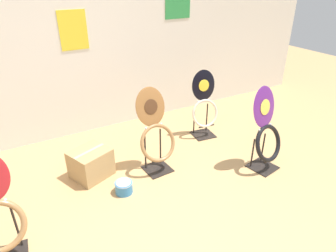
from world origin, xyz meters
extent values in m
cube|color=silver|center=(0.00, 2.34, 1.30)|extent=(8.00, 0.06, 2.60)
cube|color=yellow|center=(0.10, 2.31, 1.37)|extent=(0.33, 0.01, 0.46)
cube|color=#2D8E47|center=(1.55, 2.31, 1.64)|extent=(0.40, 0.01, 0.49)
cube|color=black|center=(0.52, 1.01, 0.01)|extent=(0.30, 0.30, 0.01)
cylinder|color=black|center=(0.41, 1.10, 0.23)|extent=(0.02, 0.02, 0.44)
cylinder|color=black|center=(0.61, 1.11, 0.23)|extent=(0.02, 0.02, 0.44)
cylinder|color=black|center=(0.52, 0.94, 0.18)|extent=(0.22, 0.03, 0.02)
torus|color=#9E7042|center=(0.52, 0.99, 0.36)|extent=(0.43, 0.24, 0.39)
ellipsoid|color=#936033|center=(0.51, 1.13, 0.73)|extent=(0.35, 0.16, 0.41)
ellipsoid|color=#4C2D19|center=(0.51, 1.12, 0.73)|extent=(0.16, 0.06, 0.16)
sphere|color=silver|center=(0.42, 1.07, 0.53)|extent=(0.02, 0.02, 0.02)
sphere|color=silver|center=(0.61, 1.08, 0.53)|extent=(0.02, 0.02, 0.02)
cube|color=black|center=(1.58, 0.45, 0.01)|extent=(0.32, 0.32, 0.01)
cylinder|color=black|center=(1.46, 0.53, 0.19)|extent=(0.02, 0.02, 0.35)
cylinder|color=black|center=(1.66, 0.56, 0.19)|extent=(0.02, 0.02, 0.35)
cylinder|color=black|center=(1.59, 0.38, 0.15)|extent=(0.22, 0.05, 0.02)
torus|color=black|center=(1.58, 0.43, 0.33)|extent=(0.44, 0.27, 0.40)
ellipsoid|color=#60237F|center=(1.56, 0.55, 0.72)|extent=(0.38, 0.18, 0.44)
ellipsoid|color=#E5CC4C|center=(1.56, 0.54, 0.72)|extent=(0.17, 0.07, 0.17)
sphere|color=silver|center=(1.47, 0.49, 0.50)|extent=(0.02, 0.02, 0.02)
sphere|color=silver|center=(1.67, 0.52, 0.50)|extent=(0.02, 0.02, 0.02)
cylinder|color=black|center=(-0.94, 0.63, 0.23)|extent=(0.02, 0.02, 0.45)
cylinder|color=black|center=(-1.05, 0.47, 0.19)|extent=(0.22, 0.04, 0.02)
sphere|color=silver|center=(-0.95, 0.59, 0.51)|extent=(0.02, 0.02, 0.02)
cube|color=black|center=(1.44, 1.41, 0.01)|extent=(0.31, 0.31, 0.01)
cylinder|color=black|center=(1.35, 1.52, 0.21)|extent=(0.02, 0.02, 0.40)
cylinder|color=black|center=(1.54, 1.49, 0.21)|extent=(0.02, 0.02, 0.40)
cylinder|color=black|center=(1.43, 1.34, 0.17)|extent=(0.22, 0.05, 0.02)
torus|color=beige|center=(1.43, 1.39, 0.33)|extent=(0.39, 0.19, 0.37)
ellipsoid|color=black|center=(1.44, 1.48, 0.69)|extent=(0.34, 0.12, 0.40)
ellipsoid|color=yellow|center=(1.44, 1.46, 0.69)|extent=(0.15, 0.05, 0.15)
sphere|color=silver|center=(1.35, 1.46, 0.49)|extent=(0.02, 0.02, 0.02)
sphere|color=silver|center=(1.53, 1.44, 0.49)|extent=(0.02, 0.02, 0.02)
cylinder|color=teal|center=(0.04, 0.83, 0.06)|extent=(0.18, 0.18, 0.12)
torus|color=silver|center=(0.04, 0.83, 0.11)|extent=(0.18, 0.18, 0.01)
cylinder|color=#B2B2B7|center=(0.04, 0.83, 0.12)|extent=(0.15, 0.15, 0.00)
cube|color=tan|center=(-0.15, 1.27, 0.16)|extent=(0.48, 0.46, 0.31)
cube|color=#B7AD89|center=(-0.15, 1.27, 0.31)|extent=(0.36, 0.17, 0.00)
camera|label=1|loc=(-0.76, -1.45, 1.99)|focal=32.00mm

